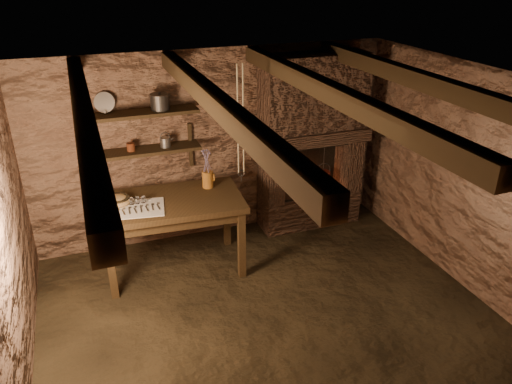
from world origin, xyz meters
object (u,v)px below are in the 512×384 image
object	(u,v)px
stoneware_jug	(208,172)
work_table	(173,232)
wooden_bowl	(117,201)
iron_stockpot	(160,103)
red_pot	(323,175)

from	to	relation	value
stoneware_jug	work_table	bearing A→B (deg)	-177.79
work_table	wooden_bowl	size ratio (longest dim) A/B	5.38
iron_stockpot	red_pot	xyz separation A→B (m)	(2.07, -0.12, -1.15)
iron_stockpot	red_pot	size ratio (longest dim) A/B	0.40
stoneware_jug	iron_stockpot	bearing A→B (deg)	118.29
wooden_bowl	red_pot	world-z (taller)	red_pot
stoneware_jug	red_pot	bearing A→B (deg)	-9.26
stoneware_jug	red_pot	size ratio (longest dim) A/B	0.85
wooden_bowl	iron_stockpot	xyz separation A→B (m)	(0.63, 0.48, 0.91)
iron_stockpot	red_pot	world-z (taller)	iron_stockpot
stoneware_jug	red_pot	distance (m)	1.72
work_table	iron_stockpot	bearing A→B (deg)	87.72
work_table	stoneware_jug	size ratio (longest dim) A/B	3.58
wooden_bowl	work_table	bearing A→B (deg)	-9.42
wooden_bowl	iron_stockpot	size ratio (longest dim) A/B	1.41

